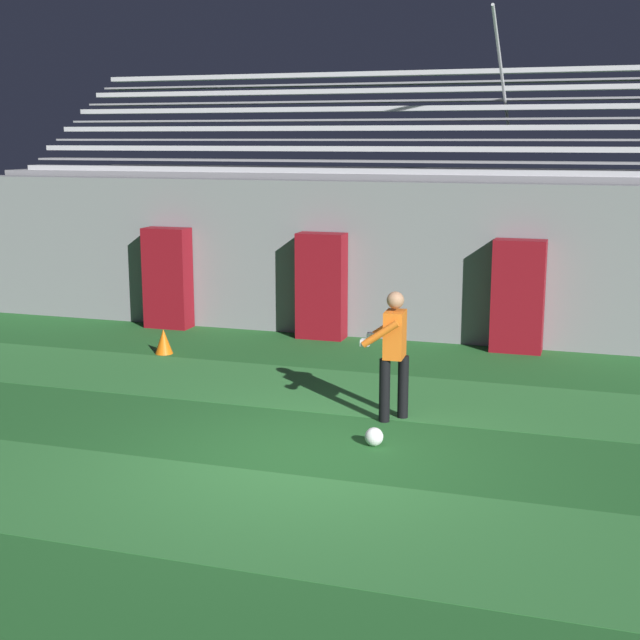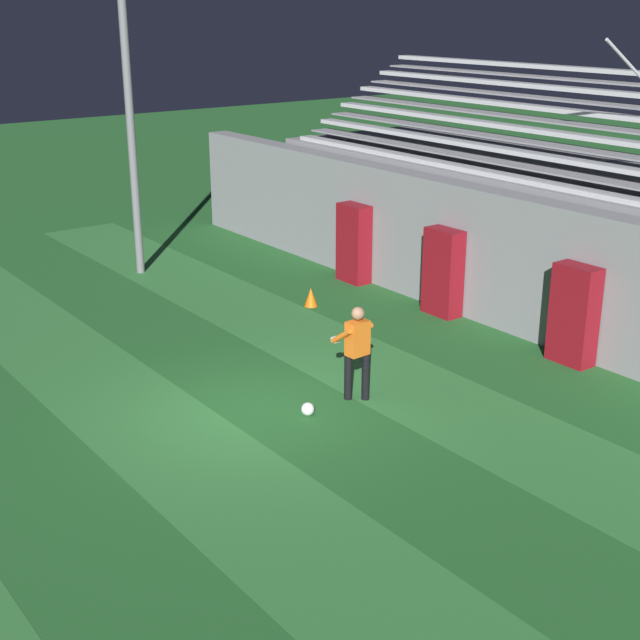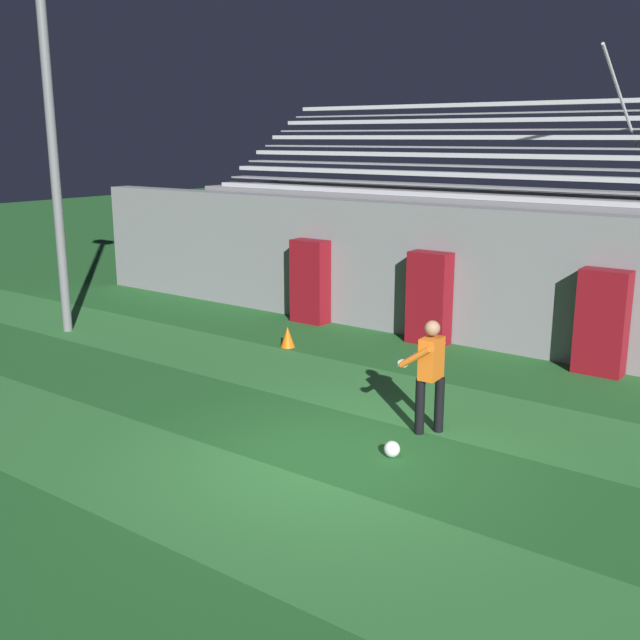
{
  "view_description": "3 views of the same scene",
  "coord_description": "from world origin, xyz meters",
  "px_view_note": "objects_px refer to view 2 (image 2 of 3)",
  "views": [
    {
      "loc": [
        3.05,
        -9.06,
        3.54
      ],
      "look_at": [
        -0.43,
        1.81,
        1.21
      ],
      "focal_mm": 50.0,
      "sensor_mm": 36.0,
      "label": 1
    },
    {
      "loc": [
        11.39,
        -7.21,
        6.42
      ],
      "look_at": [
        0.78,
        0.75,
        1.69
      ],
      "focal_mm": 50.0,
      "sensor_mm": 36.0,
      "label": 2
    },
    {
      "loc": [
        5.35,
        -7.42,
        4.16
      ],
      "look_at": [
        -0.53,
        0.55,
        1.73
      ],
      "focal_mm": 42.0,
      "sensor_mm": 36.0,
      "label": 3
    }
  ],
  "objects_px": {
    "padding_pillar_gate_right": "(574,315)",
    "padding_pillar_far_left": "(354,243)",
    "traffic_cone": "(311,297)",
    "padding_pillar_gate_left": "(443,272)",
    "floodlight_pole": "(126,58)",
    "soccer_ball": "(308,409)",
    "goalkeeper": "(357,347)"
  },
  "relations": [
    {
      "from": "goalkeeper",
      "to": "soccer_ball",
      "type": "relative_size",
      "value": 7.59
    },
    {
      "from": "padding_pillar_gate_left",
      "to": "padding_pillar_far_left",
      "type": "xyz_separation_m",
      "value": [
        -3.06,
        0.0,
        0.0
      ]
    },
    {
      "from": "padding_pillar_gate_left",
      "to": "floodlight_pole",
      "type": "bearing_deg",
      "value": -150.95
    },
    {
      "from": "padding_pillar_gate_right",
      "to": "soccer_ball",
      "type": "xyz_separation_m",
      "value": [
        -1.12,
        -5.33,
        -0.84
      ]
    },
    {
      "from": "padding_pillar_gate_left",
      "to": "padding_pillar_far_left",
      "type": "height_order",
      "value": "same"
    },
    {
      "from": "padding_pillar_gate_right",
      "to": "floodlight_pole",
      "type": "relative_size",
      "value": 0.23
    },
    {
      "from": "padding_pillar_gate_left",
      "to": "soccer_ball",
      "type": "distance_m",
      "value": 5.88
    },
    {
      "from": "padding_pillar_gate_left",
      "to": "padding_pillar_gate_right",
      "type": "height_order",
      "value": "same"
    },
    {
      "from": "soccer_ball",
      "to": "floodlight_pole",
      "type": "bearing_deg",
      "value": 170.74
    },
    {
      "from": "padding_pillar_gate_right",
      "to": "goalkeeper",
      "type": "xyz_separation_m",
      "value": [
        -1.14,
        -4.28,
        0.0
      ]
    },
    {
      "from": "padding_pillar_gate_right",
      "to": "floodlight_pole",
      "type": "bearing_deg",
      "value": -159.72
    },
    {
      "from": "padding_pillar_gate_left",
      "to": "padding_pillar_far_left",
      "type": "distance_m",
      "value": 3.06
    },
    {
      "from": "soccer_ball",
      "to": "traffic_cone",
      "type": "relative_size",
      "value": 0.52
    },
    {
      "from": "padding_pillar_gate_right",
      "to": "padding_pillar_far_left",
      "type": "distance_m",
      "value": 6.52
    },
    {
      "from": "floodlight_pole",
      "to": "padding_pillar_far_left",
      "type": "bearing_deg",
      "value": 45.01
    },
    {
      "from": "soccer_ball",
      "to": "goalkeeper",
      "type": "bearing_deg",
      "value": 91.5
    },
    {
      "from": "padding_pillar_far_left",
      "to": "traffic_cone",
      "type": "xyz_separation_m",
      "value": [
        0.91,
        -1.96,
        -0.74
      ]
    },
    {
      "from": "padding_pillar_gate_right",
      "to": "soccer_ball",
      "type": "height_order",
      "value": "padding_pillar_gate_right"
    },
    {
      "from": "padding_pillar_far_left",
      "to": "goalkeeper",
      "type": "bearing_deg",
      "value": -38.52
    },
    {
      "from": "padding_pillar_far_left",
      "to": "floodlight_pole",
      "type": "bearing_deg",
      "value": -134.99
    },
    {
      "from": "padding_pillar_gate_right",
      "to": "traffic_cone",
      "type": "distance_m",
      "value": 6.0
    },
    {
      "from": "floodlight_pole",
      "to": "traffic_cone",
      "type": "xyz_separation_m",
      "value": [
        4.73,
        1.87,
        -5.0
      ]
    },
    {
      "from": "padding_pillar_gate_left",
      "to": "goalkeeper",
      "type": "height_order",
      "value": "padding_pillar_gate_left"
    },
    {
      "from": "soccer_ball",
      "to": "traffic_cone",
      "type": "bearing_deg",
      "value": 143.17
    },
    {
      "from": "padding_pillar_far_left",
      "to": "padding_pillar_gate_right",
      "type": "bearing_deg",
      "value": 0.0
    },
    {
      "from": "goalkeeper",
      "to": "padding_pillar_gate_right",
      "type": "bearing_deg",
      "value": 75.04
    },
    {
      "from": "padding_pillar_far_left",
      "to": "soccer_ball",
      "type": "distance_m",
      "value": 7.64
    },
    {
      "from": "floodlight_pole",
      "to": "soccer_ball",
      "type": "height_order",
      "value": "floodlight_pole"
    },
    {
      "from": "floodlight_pole",
      "to": "goalkeeper",
      "type": "xyz_separation_m",
      "value": [
        9.2,
        -0.46,
        -4.25
      ]
    },
    {
      "from": "goalkeeper",
      "to": "soccer_ball",
      "type": "height_order",
      "value": "goalkeeper"
    },
    {
      "from": "padding_pillar_far_left",
      "to": "goalkeeper",
      "type": "xyz_separation_m",
      "value": [
        5.38,
        -4.28,
        0.0
      ]
    },
    {
      "from": "traffic_cone",
      "to": "padding_pillar_gate_right",
      "type": "bearing_deg",
      "value": 19.21
    }
  ]
}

